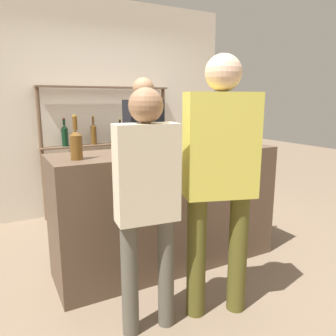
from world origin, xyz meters
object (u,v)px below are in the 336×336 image
wine_glass (219,131)px  cork_jar (165,144)px  counter_bottle_0 (76,143)px  server_behind_counter (144,144)px  counter_bottle_2 (141,139)px  counter_bottle_4 (228,129)px  counter_bottle_1 (144,134)px  counter_bottle_5 (246,131)px  ice_bucket (226,135)px  counter_bottle_3 (189,133)px  customer_left (147,194)px  customer_center (220,170)px

wine_glass → cork_jar: size_ratio=1.31×
counter_bottle_0 → server_behind_counter: server_behind_counter is taller
wine_glass → counter_bottle_0: bearing=-171.1°
counter_bottle_2 → counter_bottle_4: counter_bottle_4 is taller
counter_bottle_1 → counter_bottle_5: size_ratio=1.14×
ice_bucket → server_behind_counter: (-0.50, 0.78, -0.15)m
counter_bottle_4 → cork_jar: size_ratio=2.65×
counter_bottle_3 → customer_left: customer_left is taller
ice_bucket → server_behind_counter: size_ratio=0.13×
counter_bottle_4 → ice_bucket: counter_bottle_4 is taller
counter_bottle_0 → customer_left: (0.27, -0.65, -0.26)m
counter_bottle_3 → customer_left: size_ratio=0.22×
counter_bottle_1 → wine_glass: 0.88m
counter_bottle_2 → counter_bottle_3: (0.53, 0.13, 0.01)m
counter_bottle_5 → customer_center: customer_center is taller
counter_bottle_3 → ice_bucket: 0.38m
counter_bottle_4 → customer_center: size_ratio=0.19×
customer_center → wine_glass: bearing=-18.4°
counter_bottle_3 → counter_bottle_2: bearing=-166.1°
counter_bottle_1 → customer_center: bearing=-77.6°
counter_bottle_3 → cork_jar: (-0.26, -0.03, -0.08)m
counter_bottle_5 → customer_left: customer_left is taller
counter_bottle_3 → counter_bottle_5: (0.66, -0.01, -0.00)m
counter_bottle_0 → wine_glass: size_ratio=2.00×
counter_bottle_5 → counter_bottle_2: bearing=-174.3°
counter_bottle_4 → counter_bottle_1: bearing=-170.6°
wine_glass → customer_center: customer_center is taller
counter_bottle_1 → customer_left: bearing=-113.2°
counter_bottle_1 → customer_left: customer_left is taller
counter_bottle_2 → customer_left: 0.70m
server_behind_counter → counter_bottle_5: bearing=38.8°
counter_bottle_0 → ice_bucket: (1.41, 0.03, -0.01)m
counter_bottle_3 → customer_center: 0.85m
counter_bottle_2 → counter_bottle_3: counter_bottle_3 is taller
counter_bottle_3 → counter_bottle_4: bearing=18.7°
counter_bottle_4 → counter_bottle_5: size_ratio=0.99×
counter_bottle_1 → customer_left: (-0.33, -0.77, -0.28)m
wine_glass → customer_left: bearing=-143.8°
ice_bucket → cork_jar: ice_bucket is taller
counter_bottle_2 → counter_bottle_4: (1.13, 0.33, 0.00)m
counter_bottle_0 → customer_center: (0.78, -0.71, -0.14)m
counter_bottle_4 → customer_center: 1.32m
cork_jar → counter_bottle_2: bearing=-159.2°
counter_bottle_0 → counter_bottle_1: bearing=10.9°
wine_glass → server_behind_counter: server_behind_counter is taller
counter_bottle_1 → customer_center: (0.18, -0.83, -0.17)m
counter_bottle_3 → server_behind_counter: bearing=100.0°
counter_bottle_1 → counter_bottle_0: bearing=-169.1°
counter_bottle_0 → server_behind_counter: bearing=41.6°
counter_bottle_1 → counter_bottle_4: 1.04m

